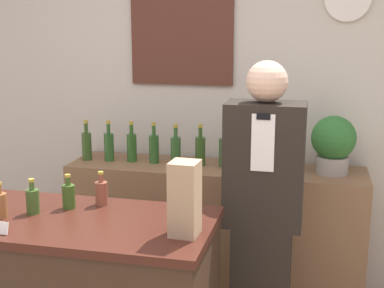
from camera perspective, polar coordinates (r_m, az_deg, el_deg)
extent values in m
cube|color=beige|center=(3.84, 2.61, 5.02)|extent=(5.20, 0.06, 2.70)
cube|color=#512A1F|center=(3.82, -1.11, 10.95)|extent=(0.73, 0.02, 0.61)
cube|color=brown|center=(3.78, 2.39, -9.15)|extent=(2.01, 0.47, 0.91)
cube|color=#3D1B13|center=(2.63, -11.95, -8.21)|extent=(1.29, 0.66, 0.04)
cube|color=black|center=(3.17, 7.33, -15.03)|extent=(0.32, 0.25, 0.78)
cube|color=black|center=(2.91, 7.73, -2.22)|extent=(0.42, 0.25, 0.68)
cube|color=white|center=(2.75, 7.56, 0.11)|extent=(0.12, 0.01, 0.30)
cube|color=black|center=(2.72, 7.64, 2.88)|extent=(0.07, 0.01, 0.03)
sphere|color=#DBB293|center=(2.83, 8.00, 6.61)|extent=(0.22, 0.22, 0.22)
cylinder|color=#9E998E|center=(3.58, 14.72, -2.16)|extent=(0.21, 0.21, 0.11)
sphere|color=#2D6B2D|center=(3.54, 14.88, 0.64)|extent=(0.29, 0.29, 0.29)
cube|color=tan|center=(2.32, -0.78, -5.86)|extent=(0.13, 0.13, 0.33)
cylinder|color=brown|center=(2.72, -19.77, -6.21)|extent=(0.06, 0.06, 0.12)
cylinder|color=#365522|center=(2.73, -16.62, -5.91)|extent=(0.06, 0.06, 0.12)
cylinder|color=#365522|center=(2.70, -16.73, -4.28)|extent=(0.02, 0.02, 0.04)
cylinder|color=#B29933|center=(2.70, -16.77, -3.71)|extent=(0.03, 0.03, 0.01)
cylinder|color=#34541D|center=(2.76, -13.01, -5.49)|extent=(0.06, 0.06, 0.12)
cylinder|color=#34541D|center=(2.73, -13.10, -3.88)|extent=(0.02, 0.02, 0.04)
cylinder|color=#B29933|center=(2.73, -13.13, -3.32)|extent=(0.03, 0.03, 0.01)
cylinder|color=brown|center=(2.77, -9.63, -5.22)|extent=(0.06, 0.06, 0.12)
cylinder|color=brown|center=(2.75, -9.70, -3.63)|extent=(0.02, 0.02, 0.04)
cylinder|color=#B29933|center=(2.74, -9.72, -3.06)|extent=(0.03, 0.03, 0.01)
cylinder|color=#304D1E|center=(3.87, -11.16, -0.24)|extent=(0.07, 0.07, 0.20)
cylinder|color=#304D1E|center=(3.84, -11.24, 1.68)|extent=(0.03, 0.03, 0.07)
cylinder|color=#B29933|center=(3.83, -11.27, 2.36)|extent=(0.03, 0.03, 0.02)
cylinder|color=#2A5826|center=(3.82, -8.84, -0.33)|extent=(0.07, 0.07, 0.20)
cylinder|color=#2A5826|center=(3.79, -8.91, 1.62)|extent=(0.03, 0.03, 0.07)
cylinder|color=#B29933|center=(3.78, -8.93, 2.31)|extent=(0.03, 0.03, 0.02)
cylinder|color=#2A5720|center=(3.77, -6.44, -0.41)|extent=(0.07, 0.07, 0.20)
cylinder|color=#2A5720|center=(3.75, -6.49, 1.57)|extent=(0.03, 0.03, 0.07)
cylinder|color=#B29933|center=(3.74, -6.51, 2.26)|extent=(0.03, 0.03, 0.02)
cylinder|color=#2B5624|center=(3.72, -4.08, -0.55)|extent=(0.07, 0.07, 0.20)
cylinder|color=#2B5624|center=(3.69, -4.11, 1.45)|extent=(0.03, 0.03, 0.07)
cylinder|color=#B29933|center=(3.68, -4.12, 2.16)|extent=(0.03, 0.03, 0.02)
cylinder|color=#2D5828|center=(3.65, -1.75, -0.78)|extent=(0.07, 0.07, 0.20)
cylinder|color=#2D5828|center=(3.62, -1.76, 1.26)|extent=(0.03, 0.03, 0.07)
cylinder|color=#B29933|center=(3.61, -1.77, 1.98)|extent=(0.03, 0.03, 0.02)
cylinder|color=#2F501E|center=(3.65, 0.89, -0.79)|extent=(0.07, 0.07, 0.20)
cylinder|color=#2F501E|center=(3.62, 0.90, 1.25)|extent=(0.03, 0.03, 0.07)
cylinder|color=#B29933|center=(3.61, 0.90, 1.97)|extent=(0.03, 0.03, 0.02)
cylinder|color=#33502A|center=(3.61, 3.42, -0.93)|extent=(0.07, 0.07, 0.20)
cylinder|color=#33502A|center=(3.59, 3.45, 1.13)|extent=(0.03, 0.03, 0.07)
cylinder|color=#B29933|center=(3.58, 3.46, 1.85)|extent=(0.03, 0.03, 0.02)
cylinder|color=#304D2A|center=(3.57, 5.96, -1.13)|extent=(0.07, 0.07, 0.20)
cylinder|color=#304D2A|center=(3.54, 6.01, 0.95)|extent=(0.03, 0.03, 0.07)
cylinder|color=#B29933|center=(3.54, 6.02, 1.68)|extent=(0.03, 0.03, 0.02)
cylinder|color=#355929|center=(3.56, 8.58, -1.26)|extent=(0.07, 0.07, 0.20)
cylinder|color=#355929|center=(3.53, 8.65, 0.83)|extent=(0.03, 0.03, 0.07)
cylinder|color=#B29933|center=(3.52, 8.68, 1.56)|extent=(0.03, 0.03, 0.02)
cylinder|color=#26551E|center=(3.54, 11.20, -1.46)|extent=(0.07, 0.07, 0.20)
cylinder|color=#26551E|center=(3.51, 11.29, 0.64)|extent=(0.03, 0.03, 0.07)
cylinder|color=#B29933|center=(3.50, 11.33, 1.38)|extent=(0.03, 0.03, 0.02)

